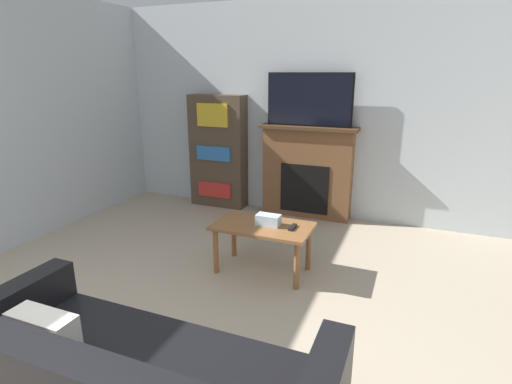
# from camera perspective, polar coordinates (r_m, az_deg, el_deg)

# --- Properties ---
(wall_back) EXTENTS (5.97, 0.06, 2.70)m
(wall_back) POSITION_cam_1_polar(r_m,az_deg,el_deg) (5.25, 6.19, 11.43)
(wall_back) COLOR silver
(wall_back) RESTS_ON ground_plane
(wall_side) EXTENTS (0.06, 5.35, 2.70)m
(wall_side) POSITION_cam_1_polar(r_m,az_deg,el_deg) (4.89, -32.66, 8.55)
(wall_side) COLOR silver
(wall_side) RESTS_ON ground_plane
(fireplace) EXTENTS (1.24, 0.28, 1.18)m
(fireplace) POSITION_cam_1_polar(r_m,az_deg,el_deg) (5.19, 7.30, 2.88)
(fireplace) COLOR brown
(fireplace) RESTS_ON ground_plane
(tv) EXTENTS (1.07, 0.03, 0.64)m
(tv) POSITION_cam_1_polar(r_m,az_deg,el_deg) (5.03, 7.62, 12.93)
(tv) COLOR black
(tv) RESTS_ON fireplace
(coffee_table) EXTENTS (0.91, 0.52, 0.47)m
(coffee_table) POSITION_cam_1_polar(r_m,az_deg,el_deg) (3.73, 0.96, -5.72)
(coffee_table) COLOR brown
(coffee_table) RESTS_ON ground_plane
(tissue_box) EXTENTS (0.22, 0.12, 0.10)m
(tissue_box) POSITION_cam_1_polar(r_m,az_deg,el_deg) (3.68, 1.77, -4.01)
(tissue_box) COLOR silver
(tissue_box) RESTS_ON coffee_table
(remote_control) EXTENTS (0.04, 0.15, 0.02)m
(remote_control) POSITION_cam_1_polar(r_m,az_deg,el_deg) (3.63, 5.26, -5.03)
(remote_control) COLOR black
(remote_control) RESTS_ON coffee_table
(bookshelf) EXTENTS (0.78, 0.29, 1.54)m
(bookshelf) POSITION_cam_1_polar(r_m,az_deg,el_deg) (5.59, -5.43, 5.77)
(bookshelf) COLOR #4C3D2D
(bookshelf) RESTS_ON ground_plane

